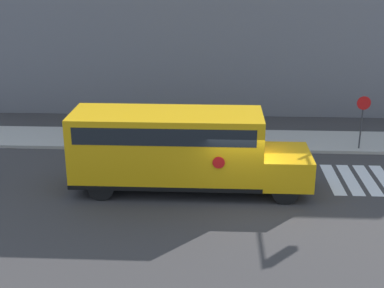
{
  "coord_description": "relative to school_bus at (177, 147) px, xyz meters",
  "views": [
    {
      "loc": [
        -0.91,
        -18.32,
        8.55
      ],
      "look_at": [
        -1.87,
        1.21,
        1.7
      ],
      "focal_mm": 50.0,
      "sensor_mm": 36.0,
      "label": 1
    }
  ],
  "objects": [
    {
      "name": "ground_plane",
      "position": [
        2.43,
        -0.71,
        -1.75
      ],
      "size": [
        60.0,
        60.0,
        0.0
      ],
      "primitive_type": "plane",
      "color": "#3A3838"
    },
    {
      "name": "stop_sign",
      "position": [
        8.12,
        4.69,
        -0.05
      ],
      "size": [
        0.63,
        0.1,
        2.64
      ],
      "color": "#38383A",
      "rests_on": "ground"
    },
    {
      "name": "building_backdrop",
      "position": [
        2.43,
        12.29,
        3.03
      ],
      "size": [
        32.0,
        4.0,
        9.57
      ],
      "color": "slate",
      "rests_on": "ground"
    },
    {
      "name": "sidewalk_strip",
      "position": [
        2.43,
        5.79,
        -1.68
      ],
      "size": [
        44.0,
        3.0,
        0.15
      ],
      "color": "#B2ADA3",
      "rests_on": "ground"
    },
    {
      "name": "school_bus",
      "position": [
        0.0,
        0.0,
        0.0
      ],
      "size": [
        9.02,
        2.57,
        3.09
      ],
      "color": "#EAA80F",
      "rests_on": "ground"
    }
  ]
}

